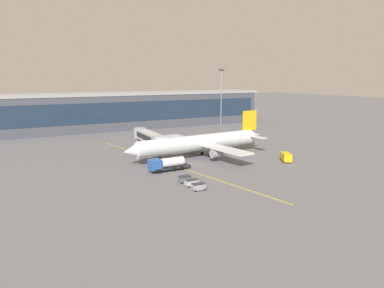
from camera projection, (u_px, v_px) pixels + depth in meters
ground_plane at (186, 164)px, 97.12m from camera, size 700.00×700.00×0.00m
apron_lead_in_line at (169, 164)px, 96.87m from camera, size 11.35×79.27×0.01m
terminal_building at (101, 111)px, 159.58m from camera, size 155.80×20.99×15.92m
main_airliner at (200, 143)px, 104.17m from camera, size 47.08×37.39×12.42m
jet_bridge at (148, 137)px, 107.62m from camera, size 5.03×21.23×6.96m
fuel_tanker at (167, 164)px, 89.09m from camera, size 10.89×3.01×3.25m
crew_van at (286, 157)px, 99.44m from camera, size 4.36×5.37×2.30m
baggage_cart_0 at (199, 187)px, 74.01m from camera, size 2.72×1.73×1.48m
baggage_cart_1 at (192, 183)px, 76.83m from camera, size 2.72×1.73×1.48m
baggage_cart_2 at (185, 179)px, 79.64m from camera, size 2.72×1.73×1.48m
apron_light_mast_0 at (221, 93)px, 174.49m from camera, size 2.80×0.50×26.37m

